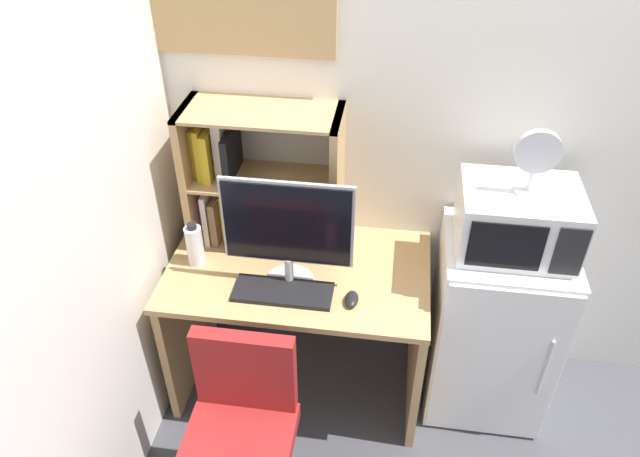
% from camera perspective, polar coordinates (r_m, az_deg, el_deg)
% --- Properties ---
extents(desk, '(1.13, 0.68, 0.74)m').
position_cam_1_polar(desk, '(2.73, -1.99, -7.55)').
color(desk, tan).
rests_on(desk, ground_plane).
extents(hutch_bookshelf, '(0.66, 0.29, 0.64)m').
position_cam_1_polar(hutch_bookshelf, '(2.60, -7.34, 5.16)').
color(hutch_bookshelf, tan).
rests_on(hutch_bookshelf, desk).
extents(monitor, '(0.53, 0.20, 0.49)m').
position_cam_1_polar(monitor, '(2.34, -3.12, -0.07)').
color(monitor, '#B7B7BC').
rests_on(monitor, desk).
extents(keyboard, '(0.41, 0.16, 0.02)m').
position_cam_1_polar(keyboard, '(2.45, -3.55, -6.07)').
color(keyboard, black).
rests_on(keyboard, desk).
extents(computer_mouse, '(0.05, 0.10, 0.03)m').
position_cam_1_polar(computer_mouse, '(2.41, 3.04, -6.76)').
color(computer_mouse, black).
rests_on(computer_mouse, desk).
extents(water_bottle, '(0.07, 0.07, 0.20)m').
position_cam_1_polar(water_bottle, '(2.60, -11.88, -1.53)').
color(water_bottle, silver).
rests_on(water_bottle, desk).
extents(mini_fridge, '(0.52, 0.52, 0.91)m').
position_cam_1_polar(mini_fridge, '(2.83, 16.10, -8.90)').
color(mini_fridge, white).
rests_on(mini_fridge, ground_plane).
extents(microwave, '(0.46, 0.37, 0.26)m').
position_cam_1_polar(microwave, '(2.47, 18.36, 0.79)').
color(microwave, silver).
rests_on(microwave, mini_fridge).
extents(desk_fan, '(0.17, 0.11, 0.26)m').
position_cam_1_polar(desk_fan, '(2.32, 19.95, 6.35)').
color(desk_fan, silver).
rests_on(desk_fan, microwave).
extents(desk_chair, '(0.46, 0.46, 0.85)m').
position_cam_1_polar(desk_chair, '(2.45, -7.42, -19.92)').
color(desk_chair, black).
rests_on(desk_chair, ground_plane).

